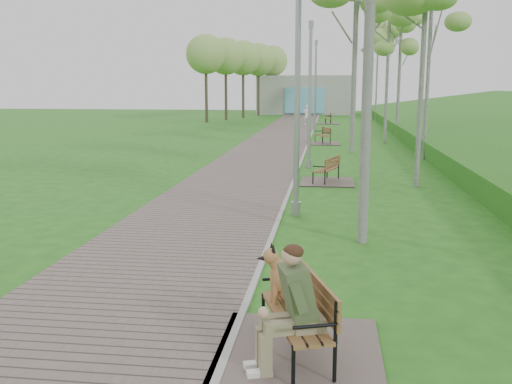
# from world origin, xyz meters

# --- Properties ---
(ground) EXTENTS (120.00, 120.00, 0.00)m
(ground) POSITION_xyz_m (0.00, 0.00, 0.00)
(ground) COLOR #23591B
(ground) RESTS_ON ground
(walkway) EXTENTS (3.50, 67.00, 0.04)m
(walkway) POSITION_xyz_m (-1.75, 21.50, 0.02)
(walkway) COLOR #62554F
(walkway) RESTS_ON ground
(kerb) EXTENTS (0.10, 67.00, 0.05)m
(kerb) POSITION_xyz_m (0.00, 21.50, 0.03)
(kerb) COLOR #999993
(kerb) RESTS_ON ground
(building_north) EXTENTS (10.00, 5.20, 4.00)m
(building_north) POSITION_xyz_m (-1.50, 50.97, 1.99)
(building_north) COLOR #9E9E99
(building_north) RESTS_ON ground
(bench_main) EXTENTS (1.87, 2.07, 1.63)m
(bench_main) POSITION_xyz_m (0.72, -4.47, 0.46)
(bench_main) COLOR #62554F
(bench_main) RESTS_ON ground
(bench_second) EXTENTS (1.66, 1.84, 1.02)m
(bench_second) POSITION_xyz_m (1.03, 7.40, 0.19)
(bench_second) COLOR #62554F
(bench_second) RESTS_ON ground
(bench_third) EXTENTS (1.73, 1.92, 1.06)m
(bench_third) POSITION_xyz_m (0.75, 19.58, 0.19)
(bench_third) COLOR #62554F
(bench_third) RESTS_ON ground
(bench_far) EXTENTS (1.75, 1.95, 1.08)m
(bench_far) POSITION_xyz_m (0.97, 35.50, 0.20)
(bench_far) COLOR #62554F
(bench_far) RESTS_ON ground
(lamp_post_near) EXTENTS (0.22, 0.22, 5.78)m
(lamp_post_near) POSITION_xyz_m (0.36, 2.63, 2.70)
(lamp_post_near) COLOR #95989D
(lamp_post_near) RESTS_ON ground
(lamp_post_second) EXTENTS (0.20, 0.20, 5.28)m
(lamp_post_second) POSITION_xyz_m (0.36, 10.56, 2.46)
(lamp_post_second) COLOR #95989D
(lamp_post_second) RESTS_ON ground
(lamp_post_third) EXTENTS (0.23, 0.23, 5.92)m
(lamp_post_third) POSITION_xyz_m (0.11, 27.84, 2.77)
(lamp_post_third) COLOR #95989D
(lamp_post_third) RESTS_ON ground
(pedestrian_near) EXTENTS (0.62, 0.46, 1.55)m
(pedestrian_near) POSITION_xyz_m (-0.64, 33.48, 0.78)
(pedestrian_near) COLOR white
(pedestrian_near) RESTS_ON ground
(birch_mid_c) EXTENTS (2.35, 2.35, 7.69)m
(birch_mid_c) POSITION_xyz_m (3.99, 20.17, 6.04)
(birch_mid_c) COLOR silver
(birch_mid_c) RESTS_ON ground
(birch_far_a) EXTENTS (2.34, 2.34, 7.93)m
(birch_far_a) POSITION_xyz_m (5.09, 24.50, 6.23)
(birch_far_a) COLOR silver
(birch_far_a) RESTS_ON ground
(birch_far_b) EXTENTS (2.97, 2.97, 9.64)m
(birch_far_b) POSITION_xyz_m (3.55, 25.59, 7.57)
(birch_far_b) COLOR silver
(birch_far_b) RESTS_ON ground
(birch_distant_b) EXTENTS (2.51, 2.51, 8.51)m
(birch_distant_b) POSITION_xyz_m (5.04, 40.50, 6.68)
(birch_distant_b) COLOR silver
(birch_distant_b) RESTS_ON ground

